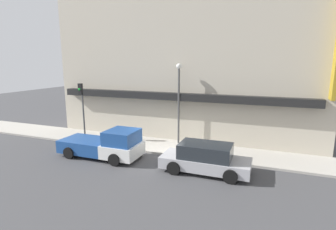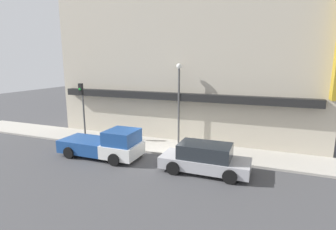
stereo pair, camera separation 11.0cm
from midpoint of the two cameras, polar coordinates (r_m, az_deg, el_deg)
name	(u,v)px [view 1 (the left image)]	position (r m, az deg, el deg)	size (l,w,h in m)	color
ground_plane	(160,155)	(16.58, -1.86, -8.68)	(80.00, 80.00, 0.00)	#424244
sidewalk	(169,147)	(17.86, 0.00, -6.95)	(36.00, 2.97, 0.13)	#ADA89E
building	(183,68)	(19.75, 3.16, 10.08)	(19.80, 3.80, 10.51)	#BCB29E
pickup_truck	(106,145)	(16.40, -13.61, -6.32)	(5.10, 2.20, 1.81)	white
parked_car	(205,158)	(14.02, 7.88, -9.35)	(4.63, 2.02, 1.55)	#ADADB2
fire_hydrant	(185,148)	(16.37, 3.61, -7.15)	(0.19, 0.19, 0.72)	#196633
street_lamp	(179,94)	(17.79, 2.18, 4.54)	(0.36, 0.36, 5.49)	#4C4C4C
traffic_light	(82,102)	(19.75, -18.36, 2.79)	(0.28, 0.42, 4.10)	#4C4C4C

